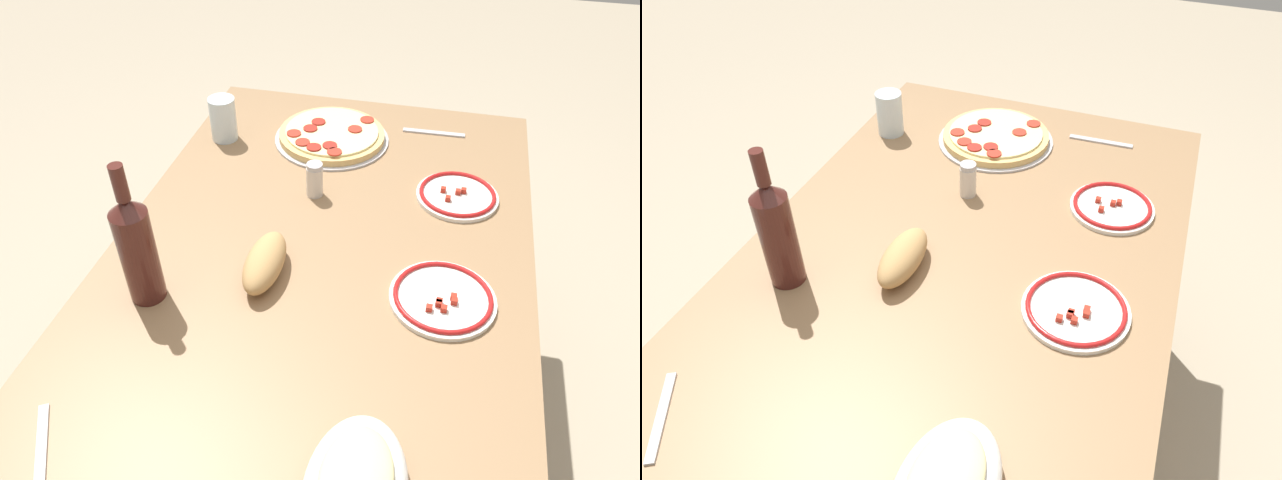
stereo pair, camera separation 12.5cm
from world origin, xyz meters
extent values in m
plane|color=tan|center=(0.00, 0.00, 0.00)|extent=(8.00, 8.00, 0.00)
cube|color=#93704C|center=(0.00, 0.00, 0.69)|extent=(1.38, 0.90, 0.03)
cylinder|color=#33302D|center=(-0.63, -0.39, 0.34)|extent=(0.07, 0.07, 0.68)
cylinder|color=#33302D|center=(-0.63, 0.39, 0.34)|extent=(0.07, 0.07, 0.68)
cylinder|color=#B7B7BC|center=(-0.45, -0.07, 0.71)|extent=(0.31, 0.31, 0.01)
cylinder|color=#DBB26B|center=(-0.45, -0.07, 0.72)|extent=(0.29, 0.29, 0.02)
cylinder|color=beige|center=(-0.45, -0.07, 0.73)|extent=(0.25, 0.25, 0.01)
cylinder|color=#B22D1E|center=(-0.34, -0.04, 0.74)|extent=(0.04, 0.04, 0.00)
cylinder|color=#B22D1E|center=(-0.52, 0.01, 0.74)|extent=(0.04, 0.04, 0.00)
cylinder|color=#B22D1E|center=(-0.37, -0.13, 0.74)|extent=(0.04, 0.04, 0.00)
cylinder|color=maroon|center=(-0.37, -0.06, 0.74)|extent=(0.04, 0.04, 0.00)
cylinder|color=maroon|center=(-0.44, -0.13, 0.74)|extent=(0.04, 0.04, 0.00)
cylinder|color=#B22D1E|center=(-0.47, -0.01, 0.74)|extent=(0.04, 0.04, 0.00)
cylinder|color=maroon|center=(-0.48, -0.12, 0.74)|extent=(0.04, 0.04, 0.00)
cylinder|color=maroon|center=(-0.35, -0.10, 0.74)|extent=(0.04, 0.04, 0.00)
cylinder|color=#B22D1E|center=(-0.41, -0.17, 0.74)|extent=(0.04, 0.04, 0.00)
ellipsoid|color=beige|center=(0.52, 0.17, 0.77)|extent=(0.17, 0.10, 0.02)
cylinder|color=#471E19|center=(0.20, -0.30, 0.81)|extent=(0.07, 0.07, 0.21)
cone|color=#471E19|center=(0.20, -0.30, 0.93)|extent=(0.07, 0.07, 0.03)
cylinder|color=#471E19|center=(0.20, -0.30, 0.98)|extent=(0.03, 0.03, 0.07)
cylinder|color=silver|center=(-0.39, -0.36, 0.77)|extent=(0.07, 0.07, 0.12)
cylinder|color=white|center=(-0.26, 0.28, 0.71)|extent=(0.19, 0.19, 0.01)
torus|color=red|center=(-0.26, 0.28, 0.72)|extent=(0.18, 0.18, 0.01)
cube|color=#AD2819|center=(-0.23, 0.26, 0.72)|extent=(0.01, 0.01, 0.01)
cube|color=#AD2819|center=(-0.26, 0.24, 0.72)|extent=(0.01, 0.01, 0.01)
cube|color=#AD2819|center=(-0.26, 0.28, 0.72)|extent=(0.01, 0.01, 0.01)
cube|color=#AD2819|center=(-0.27, 0.29, 0.72)|extent=(0.01, 0.01, 0.01)
cylinder|color=white|center=(0.09, 0.27, 0.71)|extent=(0.21, 0.21, 0.01)
torus|color=red|center=(0.09, 0.27, 0.72)|extent=(0.19, 0.19, 0.01)
cube|color=#AD2819|center=(0.10, 0.29, 0.72)|extent=(0.01, 0.01, 0.01)
cube|color=#AD2819|center=(0.11, 0.26, 0.72)|extent=(0.01, 0.01, 0.01)
cube|color=#AD2819|center=(0.11, 0.26, 0.72)|extent=(0.01, 0.01, 0.01)
cube|color=#AD2819|center=(0.13, 0.27, 0.72)|extent=(0.01, 0.01, 0.01)
cube|color=#AD2819|center=(0.13, 0.24, 0.72)|extent=(0.01, 0.01, 0.01)
cube|color=#AD2819|center=(0.09, 0.29, 0.72)|extent=(0.01, 0.01, 0.01)
ellipsoid|color=tan|center=(0.10, -0.09, 0.74)|extent=(0.18, 0.08, 0.07)
cylinder|color=silver|center=(-0.20, -0.06, 0.75)|extent=(0.04, 0.04, 0.07)
cylinder|color=#B7B7BC|center=(-0.20, -0.06, 0.79)|extent=(0.04, 0.04, 0.01)
cube|color=#B7B7BC|center=(0.55, -0.31, 0.71)|extent=(0.16, 0.10, 0.00)
cube|color=#B7B7BC|center=(-0.55, 0.20, 0.71)|extent=(0.02, 0.17, 0.00)
camera|label=1|loc=(0.93, 0.22, 1.56)|focal=33.29mm
camera|label=2|loc=(0.89, 0.34, 1.56)|focal=33.29mm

